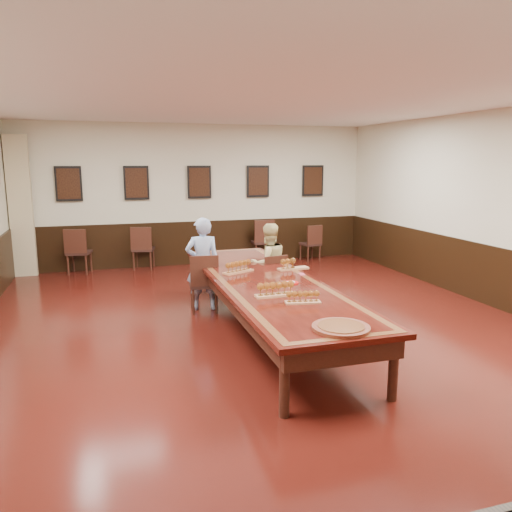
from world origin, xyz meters
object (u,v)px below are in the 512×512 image
object	(u,v)px
spare_chair_d	(310,243)
person_man	(203,264)
carved_platter	(341,328)
conference_table	(266,290)
spare_chair_a	(79,251)
chair_woman	(271,280)
chair_man	(204,282)
spare_chair_c	(262,240)
person_woman	(268,264)
spare_chair_b	(143,248)

from	to	relation	value
spare_chair_d	person_man	world-z (taller)	person_man
spare_chair_d	carved_platter	world-z (taller)	spare_chair_d
carved_platter	person_man	bearing A→B (deg)	101.20
conference_table	spare_chair_a	bearing A→B (deg)	119.68
conference_table	spare_chair_d	bearing A→B (deg)	60.25
spare_chair_d	carved_platter	xyz separation A→B (m)	(-2.54, -6.73, 0.33)
spare_chair_d	chair_woman	bearing A→B (deg)	47.36
chair_woman	spare_chair_d	xyz separation A→B (m)	(2.13, 3.35, -0.00)
chair_man	spare_chair_c	xyz separation A→B (m)	(2.10, 3.54, 0.04)
person_woman	carved_platter	bearing A→B (deg)	74.70
person_woman	conference_table	distance (m)	1.38
spare_chair_c	person_man	xyz separation A→B (m)	(-2.09, -3.44, 0.24)
person_man	conference_table	bearing A→B (deg)	121.41
chair_man	person_woman	bearing A→B (deg)	-171.22
spare_chair_d	conference_table	world-z (taller)	spare_chair_d
chair_man	spare_chair_a	xyz separation A→B (m)	(-2.02, 3.45, 0.02)
chair_woman	spare_chair_b	world-z (taller)	spare_chair_b
chair_woman	person_man	size ratio (longest dim) A/B	0.58
chair_man	person_woman	world-z (taller)	person_woman
conference_table	person_woman	bearing A→B (deg)	70.55
spare_chair_b	person_woman	world-z (taller)	person_woman
spare_chair_a	spare_chair_d	world-z (taller)	spare_chair_a
chair_man	spare_chair_b	size ratio (longest dim) A/B	0.98
spare_chair_c	conference_table	size ratio (longest dim) A/B	0.20
spare_chair_a	spare_chair_d	xyz separation A→B (m)	(5.28, -0.14, -0.05)
spare_chair_d	person_woman	xyz separation A→B (m)	(-2.14, -3.25, 0.25)
conference_table	carved_platter	bearing A→B (deg)	-88.47
chair_man	spare_chair_d	world-z (taller)	chair_man
spare_chair_a	person_man	distance (m)	3.93
spare_chair_a	spare_chair_c	bearing A→B (deg)	-164.83
spare_chair_d	carved_platter	distance (m)	7.20
person_man	spare_chair_b	bearing A→B (deg)	-72.65
person_man	spare_chair_a	bearing A→B (deg)	-52.75
spare_chair_b	spare_chair_d	distance (m)	3.93
chair_woman	spare_chair_d	world-z (taller)	chair_woman
chair_man	carved_platter	world-z (taller)	chair_man
spare_chair_d	person_man	size ratio (longest dim) A/B	0.58
chair_man	spare_chair_d	xyz separation A→B (m)	(3.25, 3.31, -0.03)
chair_woman	conference_table	distance (m)	1.31
chair_man	spare_chair_a	world-z (taller)	spare_chair_a
spare_chair_a	spare_chair_d	size ratio (longest dim) A/B	1.12
chair_woman	spare_chair_a	xyz separation A→B (m)	(-3.15, 3.49, 0.05)
chair_man	spare_chair_d	size ratio (longest dim) A/B	1.08
spare_chair_c	conference_table	world-z (taller)	spare_chair_c
person_man	conference_table	xyz separation A→B (m)	(0.64, -1.34, -0.14)
spare_chair_b	conference_table	distance (m)	4.93
person_woman	conference_table	bearing A→B (deg)	61.81
chair_man	person_man	world-z (taller)	person_man
spare_chair_b	conference_table	size ratio (longest dim) A/B	0.19
person_woman	conference_table	world-z (taller)	person_woman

